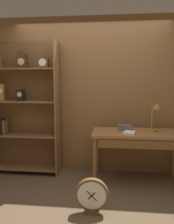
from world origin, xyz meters
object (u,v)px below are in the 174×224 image
object	(u,v)px
desk_lamp	(155,113)
workbench	(137,138)
bookshelf	(22,109)
round_clock_large	(92,196)
open_repair_manual	(129,133)
toolbox_small	(125,128)

from	to	relation	value
desk_lamp	workbench	bearing A→B (deg)	-164.13
bookshelf	round_clock_large	world-z (taller)	bookshelf
desk_lamp	open_repair_manual	world-z (taller)	desk_lamp
bookshelf	open_repair_manual	xyz separation A→B (m)	(1.75, -0.33, -0.29)
round_clock_large	open_repair_manual	bearing A→B (deg)	57.65
workbench	round_clock_large	xyz separation A→B (m)	(-0.62, -0.86, -0.48)
desk_lamp	toolbox_small	bearing A→B (deg)	176.03
bookshelf	toolbox_small	bearing A→B (deg)	-4.56
toolbox_small	round_clock_large	size ratio (longest dim) A/B	0.44
round_clock_large	workbench	bearing A→B (deg)	54.24
toolbox_small	round_clock_large	xyz separation A→B (m)	(-0.43, -0.96, -0.62)
workbench	round_clock_large	bearing A→B (deg)	-125.76
round_clock_large	bookshelf	bearing A→B (deg)	139.08
open_repair_manual	bookshelf	bearing A→B (deg)	-176.63
desk_lamp	open_repair_manual	xyz separation A→B (m)	(-0.39, -0.16, -0.27)
workbench	open_repair_manual	bearing A→B (deg)	-146.28
toolbox_small	round_clock_large	distance (m)	1.22
workbench	desk_lamp	xyz separation A→B (m)	(0.26, 0.07, 0.37)
open_repair_manual	workbench	bearing A→B (deg)	47.60
workbench	round_clock_large	size ratio (longest dim) A/B	3.15
toolbox_small	round_clock_large	world-z (taller)	toolbox_small
toolbox_small	open_repair_manual	world-z (taller)	toolbox_small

